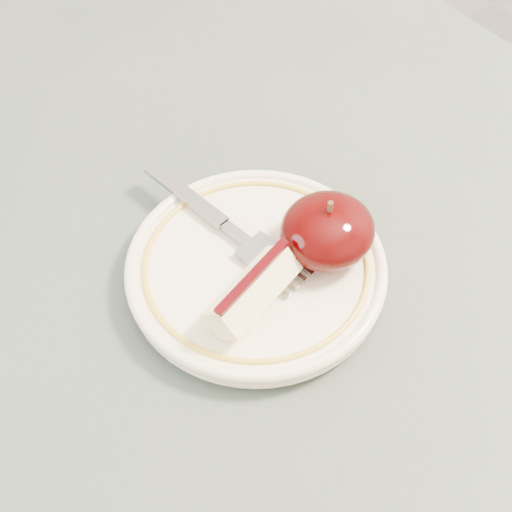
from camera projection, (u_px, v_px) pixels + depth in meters
table at (166, 373)px, 0.58m from camera, size 0.90×0.90×0.75m
plate at (256, 268)px, 0.52m from camera, size 0.19×0.19×0.02m
apple_half at (327, 231)px, 0.50m from camera, size 0.07×0.07×0.05m
apple_wedge at (253, 291)px, 0.48m from camera, size 0.08×0.05×0.03m
fork at (225, 225)px, 0.53m from camera, size 0.04×0.16×0.00m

